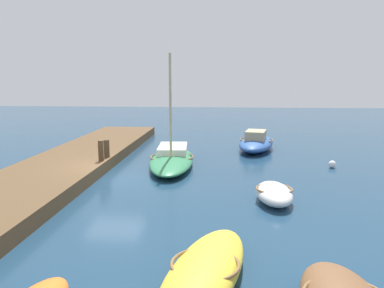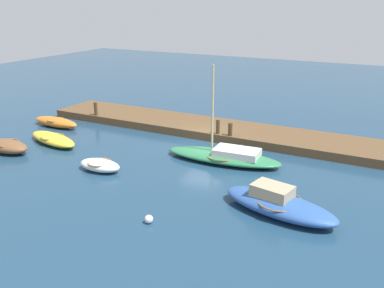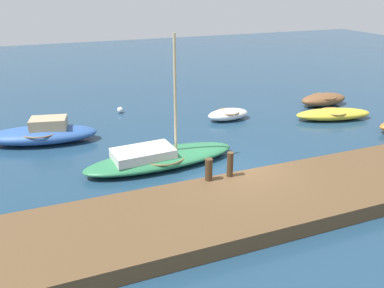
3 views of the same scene
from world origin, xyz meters
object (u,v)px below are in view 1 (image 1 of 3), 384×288
object	(u,v)px
motorboat_blue	(256,142)
mooring_post_west	(107,149)
sailboat_green	(172,158)
dinghy_white	(274,193)
rowboat_yellow	(205,271)
mooring_post_mid_west	(101,151)
marker_buoy	(332,164)

from	to	relation	value
motorboat_blue	mooring_post_west	size ratio (longest dim) A/B	6.55
sailboat_green	dinghy_white	bearing A→B (deg)	34.60
dinghy_white	mooring_post_west	size ratio (longest dim) A/B	2.95
mooring_post_west	rowboat_yellow	bearing A→B (deg)	27.35
sailboat_green	mooring_post_mid_west	bearing A→B (deg)	-62.85
sailboat_green	dinghy_white	world-z (taller)	sailboat_green
dinghy_white	mooring_post_west	bearing A→B (deg)	-123.06
rowboat_yellow	mooring_post_west	size ratio (longest dim) A/B	5.43
mooring_post_mid_west	marker_buoy	world-z (taller)	mooring_post_mid_west
sailboat_green	mooring_post_west	bearing A→B (deg)	-76.24
sailboat_green	mooring_post_west	size ratio (longest dim) A/B	8.12
rowboat_yellow	mooring_post_mid_west	xyz separation A→B (m)	(-9.31, -5.27, 0.72)
sailboat_green	motorboat_blue	xyz separation A→B (m)	(-4.50, 4.63, 0.10)
motorboat_blue	mooring_post_west	distance (m)	9.47
sailboat_green	marker_buoy	size ratio (longest dim) A/B	18.94
mooring_post_west	marker_buoy	size ratio (longest dim) A/B	2.33
dinghy_white	mooring_post_west	distance (m)	8.76
dinghy_white	mooring_post_west	world-z (taller)	mooring_post_west
rowboat_yellow	motorboat_blue	world-z (taller)	motorboat_blue
motorboat_blue	mooring_post_west	world-z (taller)	mooring_post_west
sailboat_green	motorboat_blue	bearing A→B (deg)	130.33
mooring_post_west	dinghy_white	bearing A→B (deg)	58.65
sailboat_green	mooring_post_mid_west	world-z (taller)	sailboat_green
sailboat_green	mooring_post_mid_west	distance (m)	3.65
mooring_post_west	mooring_post_mid_west	distance (m)	0.87
rowboat_yellow	sailboat_green	size ratio (longest dim) A/B	0.67
mooring_post_west	mooring_post_mid_west	xyz separation A→B (m)	(0.87, 0.00, 0.06)
mooring_post_west	marker_buoy	distance (m)	11.09
motorboat_blue	mooring_post_west	xyz separation A→B (m)	(5.48, -7.70, 0.51)
rowboat_yellow	mooring_post_west	world-z (taller)	mooring_post_west
rowboat_yellow	motorboat_blue	xyz separation A→B (m)	(-15.66, 2.44, 0.15)
sailboat_green	motorboat_blue	world-z (taller)	sailboat_green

